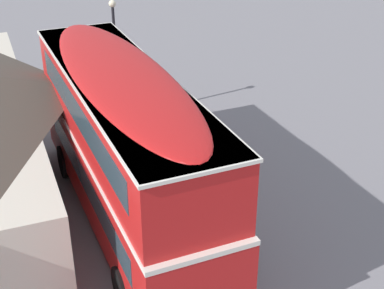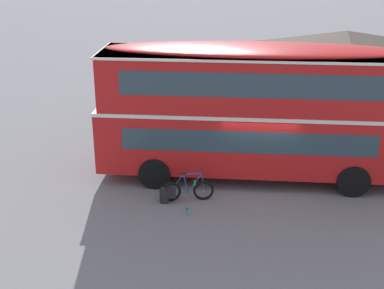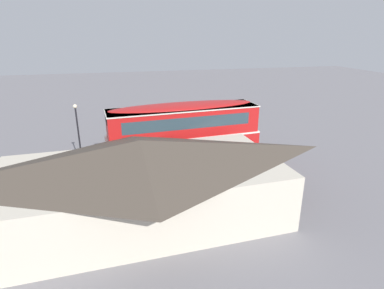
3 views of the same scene
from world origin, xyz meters
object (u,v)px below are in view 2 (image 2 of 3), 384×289
object	(u,v)px
double_decker_bus	(255,107)
water_bottle_blue_sports	(187,212)
touring_bicycle	(185,190)
backpack_on_ground	(165,194)

from	to	relation	value
double_decker_bus	water_bottle_blue_sports	world-z (taller)	double_decker_bus
touring_bicycle	backpack_on_ground	size ratio (longest dim) A/B	3.23
double_decker_bus	touring_bicycle	xyz separation A→B (m)	(-2.04, -2.19, -2.27)
touring_bicycle	water_bottle_blue_sports	world-z (taller)	touring_bicycle
backpack_on_ground	touring_bicycle	bearing A→B (deg)	16.79
double_decker_bus	touring_bicycle	bearing A→B (deg)	-132.93
double_decker_bus	backpack_on_ground	size ratio (longest dim) A/B	20.33
touring_bicycle	water_bottle_blue_sports	size ratio (longest dim) A/B	7.14
backpack_on_ground	water_bottle_blue_sports	bearing A→B (deg)	-40.24
double_decker_bus	water_bottle_blue_sports	xyz separation A→B (m)	(-1.81, -3.13, -2.53)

